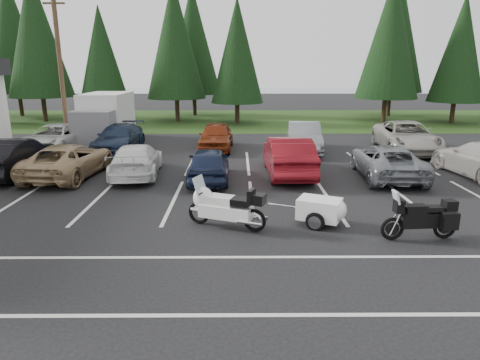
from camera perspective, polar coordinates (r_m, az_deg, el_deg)
name	(u,v)px	position (r m, az deg, el deg)	size (l,w,h in m)	color
ground	(237,210)	(13.79, -0.36, -4.06)	(120.00, 120.00, 0.00)	black
grass_strip	(237,120)	(37.30, -0.37, 8.06)	(80.00, 16.00, 0.01)	#1A3811
lake_water	(263,96)	(68.30, 3.05, 11.18)	(70.00, 50.00, 0.02)	gray
utility_pole	(60,62)	(26.96, -22.89, 14.27)	(1.60, 0.26, 9.00)	#473321
box_truck	(103,119)	(26.93, -17.82, 7.77)	(2.40, 5.60, 2.90)	silver
stall_markings	(237,192)	(15.69, -0.36, -1.67)	(32.00, 16.00, 0.01)	silver
conifer_2	(36,34)	(39.32, -25.59, 17.17)	(5.10, 5.10, 11.89)	#332316
conifer_3	(101,56)	(36.01, -18.00, 15.51)	(3.87, 3.87, 9.02)	#332316
conifer_4	(175,40)	(36.34, -8.70, 18.02)	(4.80, 4.80, 11.17)	#332316
conifer_5	(237,51)	(34.65, -0.38, 16.85)	(4.14, 4.14, 9.63)	#332316
conifer_6	(390,37)	(37.19, 19.40, 17.59)	(4.93, 4.93, 11.48)	#332316
conifer_7	(461,49)	(39.00, 27.34, 15.31)	(4.27, 4.27, 9.94)	#332316
conifer_back_a	(12,34)	(44.83, -28.15, 16.74)	(5.28, 5.28, 12.30)	#332316
conifer_back_b	(193,40)	(40.79, -6.30, 18.09)	(4.97, 4.97, 11.58)	#332316
conifer_back_c	(395,31)	(42.33, 19.99, 18.19)	(5.50, 5.50, 12.81)	#332316
car_near_1	(13,157)	(20.41, -27.97, 2.77)	(1.69, 4.85, 1.60)	black
car_near_2	(69,160)	(19.17, -21.89, 2.45)	(2.32, 5.03, 1.40)	tan
car_near_3	(137,160)	(18.48, -13.63, 2.60)	(1.88, 4.63, 1.34)	white
car_near_4	(209,164)	(17.22, -4.19, 2.16)	(1.63, 4.05, 1.38)	#18213D
car_near_5	(288,156)	(18.17, 6.43, 3.22)	(1.74, 5.00, 1.65)	maroon
car_near_6	(387,161)	(18.69, 19.04, 2.38)	(2.28, 4.95, 1.37)	slate
car_far_0	(55,138)	(25.31, -23.41, 5.16)	(2.38, 5.16, 1.43)	silver
car_far_1	(119,138)	(24.21, -15.83, 5.41)	(1.99, 4.89, 1.42)	#18253D
car_far_2	(216,136)	(23.72, -3.21, 5.84)	(1.75, 4.35, 1.48)	maroon
car_far_3	(304,137)	(23.30, 8.55, 5.64)	(1.66, 4.75, 1.57)	slate
car_far_4	(407,137)	(24.93, 21.33, 5.41)	(2.64, 5.73, 1.59)	#A19C93
touring_motorcycle	(226,203)	(12.13, -1.89, -3.12)	(2.65, 0.81, 1.47)	white
cargo_trailer	(319,212)	(12.65, 10.52, -4.17)	(1.74, 0.98, 0.81)	white
adventure_motorcycle	(420,215)	(12.28, 22.89, -4.26)	(2.30, 0.80, 1.40)	black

